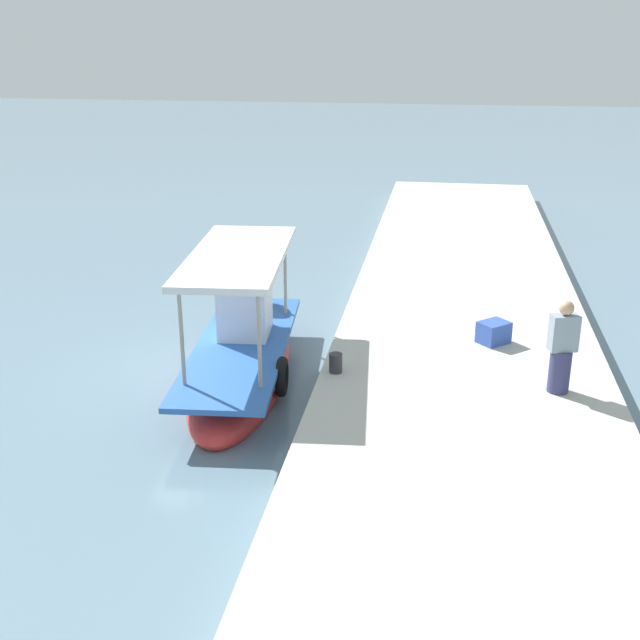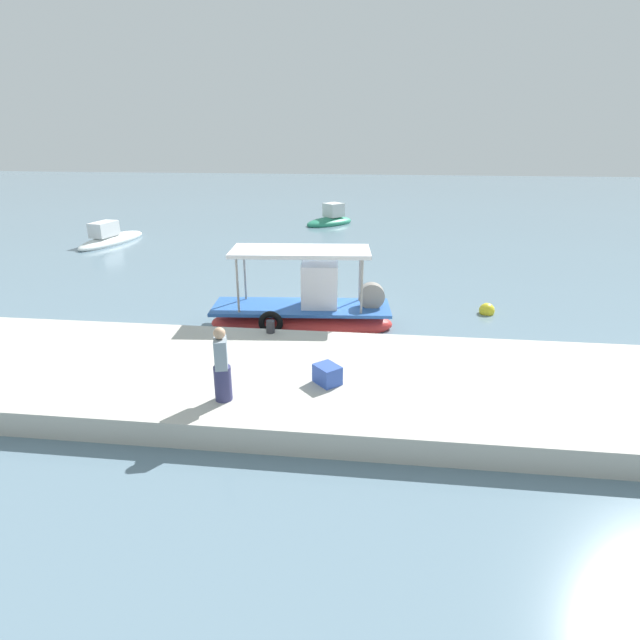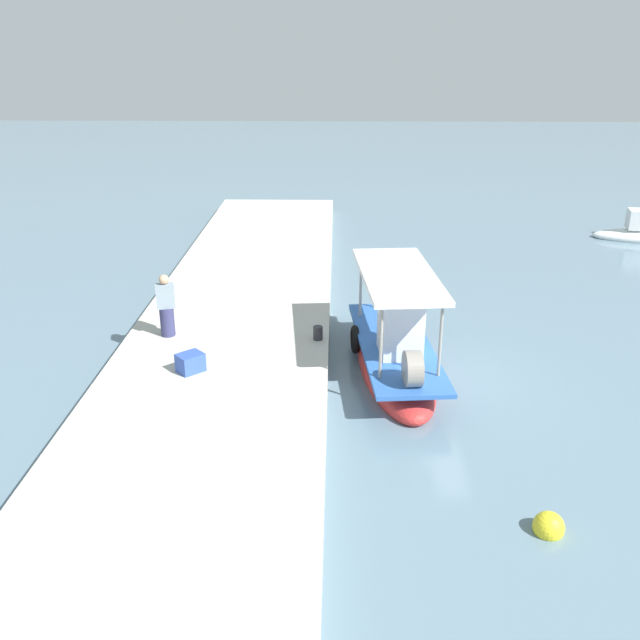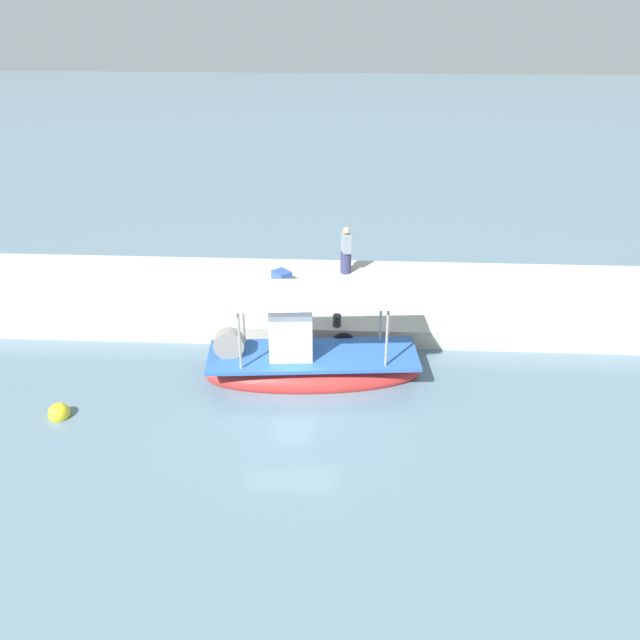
% 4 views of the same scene
% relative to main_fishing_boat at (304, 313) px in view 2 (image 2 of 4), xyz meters
% --- Properties ---
extents(ground_plane, '(120.00, 120.00, 0.00)m').
position_rel_main_fishing_boat_xyz_m(ground_plane, '(0.43, 0.58, -0.49)').
color(ground_plane, slate).
extents(dock_quay, '(36.00, 5.17, 0.56)m').
position_rel_main_fishing_boat_xyz_m(dock_quay, '(0.43, -4.21, -0.21)').
color(dock_quay, beige).
rests_on(dock_quay, ground_plane).
extents(main_fishing_boat, '(5.86, 2.19, 2.88)m').
position_rel_main_fishing_boat_xyz_m(main_fishing_boat, '(0.00, 0.00, 0.00)').
color(main_fishing_boat, red).
rests_on(main_fishing_boat, ground_plane).
extents(fisherman_near_bollard, '(0.44, 0.51, 1.62)m').
position_rel_main_fishing_boat_xyz_m(fisherman_near_bollard, '(-0.86, -5.73, 0.81)').
color(fisherman_near_bollard, navy).
rests_on(fisherman_near_bollard, dock_quay).
extents(mooring_bollard, '(0.24, 0.24, 0.35)m').
position_rel_main_fishing_boat_xyz_m(mooring_bollard, '(-0.67, -1.90, 0.25)').
color(mooring_bollard, '#2D2D33').
rests_on(mooring_bollard, dock_quay).
extents(cargo_crate, '(0.71, 0.72, 0.43)m').
position_rel_main_fishing_boat_xyz_m(cargo_crate, '(1.22, -4.75, 0.29)').
color(cargo_crate, '#3353B1').
rests_on(cargo_crate, dock_quay).
extents(marker_buoy, '(0.52, 0.52, 0.52)m').
position_rel_main_fishing_boat_xyz_m(marker_buoy, '(5.99, 2.08, -0.38)').
color(marker_buoy, yellow).
rests_on(marker_buoy, ground_plane).
extents(moored_boat_near, '(2.35, 5.29, 1.48)m').
position_rel_main_fishing_boat_xyz_m(moored_boat_near, '(-12.61, 11.66, -0.26)').
color(moored_boat_near, white).
rests_on(moored_boat_near, ground_plane).
extents(moored_boat_mid, '(3.72, 3.86, 1.61)m').
position_rel_main_fishing_boat_xyz_m(moored_boat_mid, '(-1.09, 19.13, -0.23)').
color(moored_boat_mid, '#2A8C68').
rests_on(moored_boat_mid, ground_plane).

